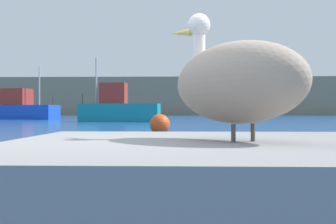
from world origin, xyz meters
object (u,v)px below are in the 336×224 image
at_px(fishing_boat_teal, 118,109).
at_px(pelican, 236,81).
at_px(mooring_buoy, 160,124).
at_px(fishing_boat_blue, 17,108).

bearing_deg(fishing_boat_teal, pelican, 104.10).
bearing_deg(fishing_boat_teal, mooring_buoy, 107.17).
bearing_deg(mooring_buoy, fishing_boat_blue, 118.24).
relative_size(pelican, fishing_boat_teal, 0.22).
bearing_deg(fishing_boat_teal, fishing_boat_blue, -36.68).
relative_size(pelican, mooring_buoy, 1.79).
bearing_deg(fishing_boat_blue, fishing_boat_teal, -29.63).
relative_size(fishing_boat_teal, fishing_boat_blue, 0.74).
bearing_deg(mooring_buoy, pelican, -84.62).
xyz_separation_m(pelican, mooring_buoy, (-1.29, 13.72, -0.69)).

